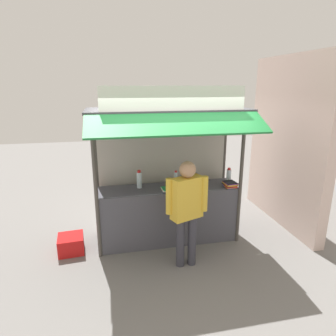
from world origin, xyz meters
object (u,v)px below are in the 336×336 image
(water_bottle_front_right, at_px, (176,178))
(magazine_stack_far_left, at_px, (230,184))
(water_bottle_left, at_px, (229,176))
(plastic_crate, at_px, (71,244))
(water_bottle_back_right, at_px, (139,180))
(magazine_stack_rear_center, at_px, (168,189))
(banana_bunch_inner_right, at_px, (201,131))
(vendor_person, at_px, (187,205))
(banana_bunch_leftmost, at_px, (224,130))

(water_bottle_front_right, relative_size, magazine_stack_far_left, 0.92)
(water_bottle_front_right, xyz_separation_m, water_bottle_left, (0.92, -0.17, 0.02))
(water_bottle_left, relative_size, plastic_crate, 0.72)
(water_bottle_back_right, distance_m, magazine_stack_rear_center, 0.53)
(magazine_stack_far_left, bearing_deg, magazine_stack_rear_center, 177.88)
(plastic_crate, bearing_deg, banana_bunch_inner_right, -8.89)
(banana_bunch_inner_right, bearing_deg, magazine_stack_far_left, 19.78)
(water_bottle_left, bearing_deg, banana_bunch_inner_right, -148.89)
(magazine_stack_far_left, height_order, vendor_person, vendor_person)
(water_bottle_front_right, height_order, vendor_person, vendor_person)
(water_bottle_back_right, xyz_separation_m, vendor_person, (0.59, -0.92, -0.13))
(magazine_stack_rear_center, xyz_separation_m, banana_bunch_leftmost, (0.82, -0.27, 1.00))
(magazine_stack_rear_center, xyz_separation_m, vendor_person, (0.13, -0.68, -0.01))
(banana_bunch_leftmost, height_order, vendor_person, banana_bunch_leftmost)
(plastic_crate, bearing_deg, magazine_stack_far_left, -2.08)
(water_bottle_back_right, relative_size, banana_bunch_leftmost, 1.17)
(vendor_person, bearing_deg, magazine_stack_far_left, -167.00)
(plastic_crate, bearing_deg, water_bottle_back_right, 8.65)
(magazine_stack_far_left, height_order, banana_bunch_inner_right, banana_bunch_inner_right)
(magazine_stack_rear_center, height_order, banana_bunch_inner_right, banana_bunch_inner_right)
(water_bottle_left, distance_m, magazine_stack_far_left, 0.21)
(water_bottle_back_right, height_order, magazine_stack_rear_center, water_bottle_back_right)
(water_bottle_front_right, relative_size, water_bottle_back_right, 0.78)
(banana_bunch_leftmost, relative_size, banana_bunch_inner_right, 0.99)
(water_bottle_left, height_order, magazine_stack_rear_center, water_bottle_left)
(water_bottle_left, distance_m, vendor_person, 1.29)
(magazine_stack_rear_center, relative_size, banana_bunch_inner_right, 0.94)
(water_bottle_front_right, height_order, banana_bunch_inner_right, banana_bunch_inner_right)
(water_bottle_back_right, xyz_separation_m, plastic_crate, (-1.18, -0.18, -0.98))
(banana_bunch_leftmost, bearing_deg, plastic_crate, 172.43)
(water_bottle_left, relative_size, vendor_person, 0.18)
(water_bottle_front_right, bearing_deg, water_bottle_left, -10.41)
(water_bottle_left, distance_m, water_bottle_back_right, 1.58)
(water_bottle_back_right, distance_m, magazine_stack_far_left, 1.56)
(banana_bunch_inner_right, relative_size, plastic_crate, 0.67)
(water_bottle_left, height_order, banana_bunch_inner_right, banana_bunch_inner_right)
(magazine_stack_rear_center, bearing_deg, banana_bunch_inner_right, -30.90)
(magazine_stack_rear_center, height_order, vendor_person, vendor_person)
(magazine_stack_far_left, xyz_separation_m, plastic_crate, (-2.71, 0.10, -0.88))
(water_bottle_front_right, distance_m, vendor_person, 1.00)
(plastic_crate, bearing_deg, magazine_stack_rear_center, -2.05)
(magazine_stack_far_left, height_order, magazine_stack_rear_center, magazine_stack_far_left)
(banana_bunch_leftmost, height_order, plastic_crate, banana_bunch_leftmost)
(water_bottle_back_right, distance_m, vendor_person, 1.09)
(vendor_person, bearing_deg, banana_bunch_leftmost, -170.41)
(banana_bunch_leftmost, bearing_deg, water_bottle_front_right, 137.04)
(water_bottle_front_right, relative_size, water_bottle_left, 0.84)
(water_bottle_left, distance_m, magazine_stack_rear_center, 1.14)
(water_bottle_back_right, distance_m, banana_bunch_leftmost, 1.63)
(water_bottle_left, distance_m, banana_bunch_inner_right, 1.19)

